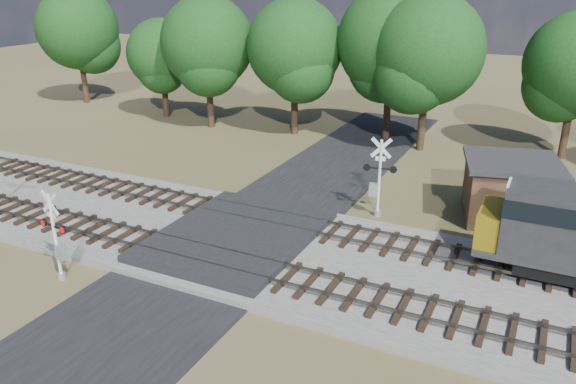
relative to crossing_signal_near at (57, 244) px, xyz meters
The scene contains 10 objects.
ground 7.85m from the crossing_signal_near, 49.91° to the left, with size 160.00×160.00×0.00m, color #4A4927.
ballast_bed 16.31m from the crossing_signal_near, 23.08° to the left, with size 140.00×10.00×0.30m, color gray.
road 7.84m from the crossing_signal_near, 49.91° to the left, with size 7.00×60.00×0.08m, color black.
crossing_panel 8.17m from the crossing_signal_near, 52.20° to the left, with size 7.00×9.00×0.62m, color #262628.
track_near 9.03m from the crossing_signal_near, 25.62° to the left, with size 140.00×2.60×0.33m.
track_far 12.05m from the crossing_signal_near, 47.73° to the left, with size 140.00×2.60×0.33m.
crossing_signal_near is the anchor object (origin of this frame).
crossing_signal_far 16.12m from the crossing_signal_near, 51.61° to the left, with size 1.78×0.47×4.45m.
equipment_shed 22.60m from the crossing_signal_near, 43.29° to the left, with size 5.81×5.81×3.28m.
treeline 29.03m from the crossing_signal_near, 68.20° to the left, with size 84.77×11.14×11.81m.
Camera 1 is at (13.21, -20.68, 12.34)m, focal length 35.00 mm.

